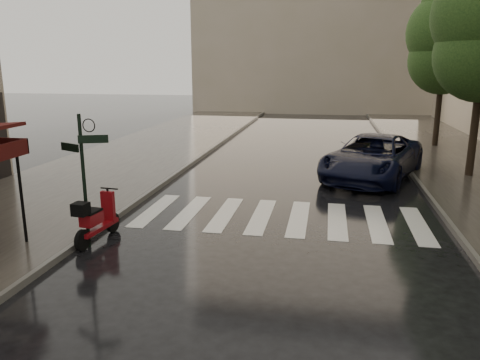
% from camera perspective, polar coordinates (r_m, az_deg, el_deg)
% --- Properties ---
extents(ground, '(120.00, 120.00, 0.00)m').
position_cam_1_polar(ground, '(8.72, -20.26, -15.37)').
color(ground, black).
rests_on(ground, ground).
extents(sidewalk_near, '(6.00, 60.00, 0.12)m').
position_cam_1_polar(sidewalk_near, '(20.79, -14.28, 2.04)').
color(sidewalk_near, '#38332D').
rests_on(sidewalk_near, ground).
extents(curb_near, '(0.12, 60.00, 0.16)m').
position_cam_1_polar(curb_near, '(19.71, -6.20, 1.81)').
color(curb_near, '#595651').
rests_on(curb_near, ground).
extents(curb_far, '(0.12, 60.00, 0.16)m').
position_cam_1_polar(curb_far, '(19.18, 20.20, 0.70)').
color(curb_far, '#595651').
rests_on(curb_far, ground).
extents(crosswalk, '(7.85, 3.20, 0.01)m').
position_cam_1_polar(crosswalk, '(13.17, 4.88, -4.52)').
color(crosswalk, silver).
rests_on(crosswalk, ground).
extents(signpost, '(1.17, 0.29, 3.10)m').
position_cam_1_polar(signpost, '(11.11, -18.54, 1.13)').
color(signpost, black).
rests_on(signpost, ground).
extents(tree_far, '(3.80, 3.80, 8.16)m').
position_cam_1_polar(tree_far, '(26.09, 23.75, 15.55)').
color(tree_far, black).
rests_on(tree_far, sidewalk_far).
extents(scooter, '(0.54, 1.79, 1.18)m').
position_cam_1_polar(scooter, '(11.70, -17.15, -4.68)').
color(scooter, black).
rests_on(scooter, ground).
extents(parked_car, '(4.55, 6.44, 1.63)m').
position_cam_1_polar(parked_car, '(18.13, 15.87, 2.70)').
color(parked_car, black).
rests_on(parked_car, ground).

